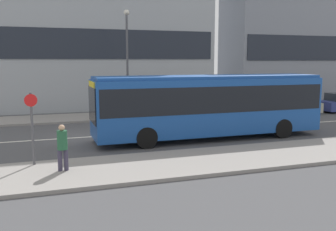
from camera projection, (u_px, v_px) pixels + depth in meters
ground_plane at (90, 137)px, 18.97m from camera, size 120.00×120.00×0.00m
sidewalk_near at (112, 169)px, 13.10m from camera, size 44.00×3.50×0.13m
sidewalk_far at (78, 118)px, 24.82m from camera, size 44.00×3.50×0.13m
lane_centerline at (90, 137)px, 18.97m from camera, size 41.80×0.16×0.01m
apartment_block_right_tower at (301, 6)px, 35.75m from camera, size 15.02×5.05×17.93m
city_bus at (209, 102)px, 18.39m from camera, size 11.40×2.53×3.11m
parked_car_0 at (288, 106)px, 26.52m from camera, size 4.59×1.72×1.37m
pedestrian_near_stop at (62, 145)px, 12.61m from camera, size 0.35×0.34×1.59m
bus_stop_sign at (32, 123)px, 13.25m from camera, size 0.44×0.12×2.60m
street_lamp at (127, 53)px, 23.93m from camera, size 0.36×0.36×6.88m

